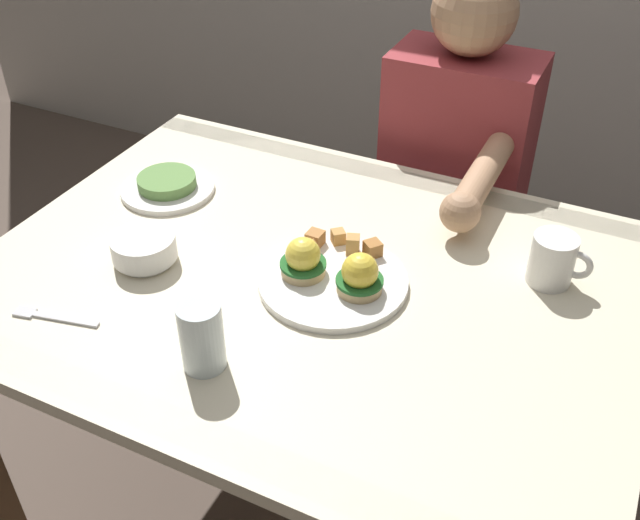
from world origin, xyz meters
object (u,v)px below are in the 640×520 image
at_px(fork, 51,317).
at_px(eggs_benedict_plate, 333,274).
at_px(fruit_bowl, 144,249).
at_px(side_plate, 167,186).
at_px(dining_table, 311,318).
at_px(water_glass_near, 202,340).
at_px(coffee_mug, 554,258).
at_px(diner_person, 452,177).

bearing_deg(fork, eggs_benedict_plate, 36.64).
relative_size(fruit_bowl, side_plate, 0.60).
bearing_deg(dining_table, fork, -138.98).
distance_m(dining_table, water_glass_near, 0.32).
bearing_deg(eggs_benedict_plate, coffee_mug, 27.23).
relative_size(coffee_mug, side_plate, 0.56).
height_order(dining_table, side_plate, side_plate).
height_order(fruit_bowl, side_plate, fruit_bowl).
height_order(eggs_benedict_plate, fork, eggs_benedict_plate).
xyz_separation_m(coffee_mug, diner_person, (-0.31, 0.43, -0.14)).
xyz_separation_m(fruit_bowl, water_glass_near, (0.25, -0.18, 0.02)).
distance_m(fruit_bowl, coffee_mug, 0.74).
bearing_deg(side_plate, fruit_bowl, -64.17).
bearing_deg(diner_person, side_plate, -136.27).
bearing_deg(coffee_mug, fork, -147.54).
bearing_deg(dining_table, eggs_benedict_plate, -8.47).
xyz_separation_m(fork, diner_person, (0.43, 0.90, -0.09)).
bearing_deg(fork, coffee_mug, 32.46).
xyz_separation_m(eggs_benedict_plate, side_plate, (-0.45, 0.14, -0.01)).
height_order(fork, side_plate, side_plate).
bearing_deg(diner_person, fruit_bowl, -118.84).
bearing_deg(coffee_mug, fruit_bowl, -158.70).
xyz_separation_m(eggs_benedict_plate, water_glass_near, (-0.10, -0.27, 0.03)).
height_order(fork, water_glass_near, water_glass_near).
distance_m(dining_table, side_plate, 0.44).
xyz_separation_m(dining_table, eggs_benedict_plate, (0.05, -0.01, 0.13)).
relative_size(fork, diner_person, 0.14).
distance_m(fruit_bowl, fork, 0.21).
relative_size(eggs_benedict_plate, coffee_mug, 2.43).
distance_m(fork, side_plate, 0.43).
bearing_deg(eggs_benedict_plate, side_plate, 163.38).
xyz_separation_m(fruit_bowl, side_plate, (-0.11, 0.23, -0.02)).
xyz_separation_m(dining_table, fork, (-0.34, -0.30, 0.11)).
bearing_deg(water_glass_near, fork, -175.79).
relative_size(eggs_benedict_plate, diner_person, 0.24).
bearing_deg(eggs_benedict_plate, dining_table, 171.53).
xyz_separation_m(fruit_bowl, coffee_mug, (0.69, 0.27, 0.02)).
distance_m(water_glass_near, diner_person, 0.90).
bearing_deg(fork, water_glass_near, 4.21).
bearing_deg(fruit_bowl, eggs_benedict_plate, 14.78).
relative_size(dining_table, coffee_mug, 10.78).
bearing_deg(dining_table, coffee_mug, 23.42).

